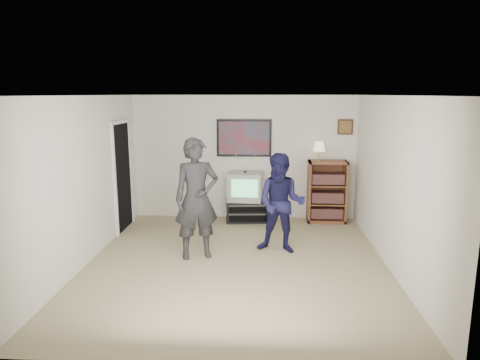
# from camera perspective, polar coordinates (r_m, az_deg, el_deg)

# --- Properties ---
(room_shell) EXTENTS (4.51, 5.00, 2.51)m
(room_shell) POSITION_cam_1_polar(r_m,az_deg,el_deg) (6.57, -0.31, 0.25)
(room_shell) COLOR #736149
(room_shell) RESTS_ON ground
(media_stand) EXTENTS (0.91, 0.56, 0.43)m
(media_stand) POSITION_cam_1_polar(r_m,az_deg,el_deg) (8.63, 0.99, -4.07)
(media_stand) COLOR black
(media_stand) RESTS_ON room_shell
(crt_television) EXTENTS (0.70, 0.61, 0.56)m
(crt_television) POSITION_cam_1_polar(r_m,az_deg,el_deg) (8.52, 0.69, -0.84)
(crt_television) COLOR #9E9D99
(crt_television) RESTS_ON media_stand
(bookshelf) EXTENTS (0.75, 0.43, 1.23)m
(bookshelf) POSITION_cam_1_polar(r_m,az_deg,el_deg) (8.67, 11.50, -1.52)
(bookshelf) COLOR brown
(bookshelf) RESTS_ON room_shell
(table_lamp) EXTENTS (0.24, 0.24, 0.39)m
(table_lamp) POSITION_cam_1_polar(r_m,az_deg,el_deg) (8.50, 10.50, 3.79)
(table_lamp) COLOR #F8E5BC
(table_lamp) RESTS_ON bookshelf
(person_tall) EXTENTS (0.79, 0.65, 1.88)m
(person_tall) POSITION_cam_1_polar(r_m,az_deg,el_deg) (6.60, -5.80, -2.50)
(person_tall) COLOR #242325
(person_tall) RESTS_ON room_shell
(person_short) EXTENTS (0.90, 0.76, 1.61)m
(person_short) POSITION_cam_1_polar(r_m,az_deg,el_deg) (6.85, 5.50, -3.14)
(person_short) COLOR #161439
(person_short) RESTS_ON room_shell
(controller_left) EXTENTS (0.07, 0.13, 0.04)m
(controller_left) POSITION_cam_1_polar(r_m,az_deg,el_deg) (6.73, -5.11, 0.36)
(controller_left) COLOR white
(controller_left) RESTS_ON person_tall
(controller_right) EXTENTS (0.06, 0.13, 0.04)m
(controller_right) POSITION_cam_1_polar(r_m,az_deg,el_deg) (7.01, 5.83, -1.09)
(controller_right) COLOR white
(controller_right) RESTS_ON person_short
(poster) EXTENTS (1.10, 0.03, 0.75)m
(poster) POSITION_cam_1_polar(r_m,az_deg,el_deg) (8.61, 0.54, 5.61)
(poster) COLOR black
(poster) RESTS_ON room_shell
(air_vent) EXTENTS (0.28, 0.02, 0.14)m
(air_vent) POSITION_cam_1_polar(r_m,az_deg,el_deg) (8.64, -3.14, 7.61)
(air_vent) COLOR white
(air_vent) RESTS_ON room_shell
(small_picture) EXTENTS (0.30, 0.03, 0.30)m
(small_picture) POSITION_cam_1_polar(r_m,az_deg,el_deg) (8.74, 13.86, 6.88)
(small_picture) COLOR #452716
(small_picture) RESTS_ON room_shell
(doorway) EXTENTS (0.03, 0.85, 2.00)m
(doorway) POSITION_cam_1_polar(r_m,az_deg,el_deg) (8.26, -15.43, 0.39)
(doorway) COLOR black
(doorway) RESTS_ON room_shell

